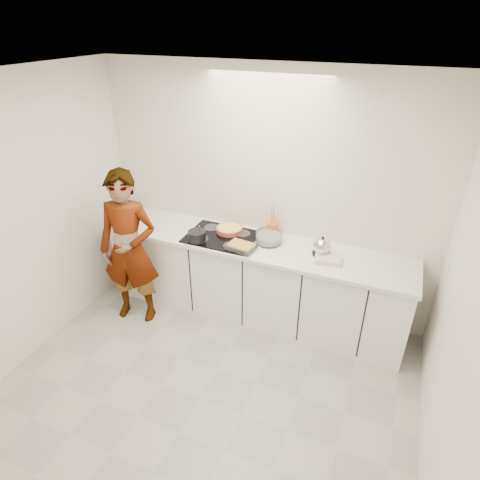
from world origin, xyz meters
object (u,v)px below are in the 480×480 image
at_px(baking_dish, 241,246).
at_px(mixing_bowl, 269,238).
at_px(utensil_crock, 272,229).
at_px(tart_dish, 229,229).
at_px(kettle, 322,247).
at_px(cook, 129,249).
at_px(hob, 221,237).
at_px(saucepan, 197,236).

distance_m(baking_dish, mixing_bowl, 0.32).
height_order(mixing_bowl, utensil_crock, utensil_crock).
xyz_separation_m(tart_dish, kettle, (1.01, -0.07, 0.04)).
bearing_deg(mixing_bowl, kettle, -2.66).
bearing_deg(utensil_crock, baking_dish, -115.53).
relative_size(utensil_crock, cook, 0.09).
xyz_separation_m(hob, baking_dish, (0.29, -0.16, 0.04)).
distance_m(tart_dish, mixing_bowl, 0.46).
xyz_separation_m(saucepan, cook, (-0.62, -0.32, -0.13)).
bearing_deg(saucepan, baking_dish, 0.90).
bearing_deg(cook, utensil_crock, 16.02).
height_order(tart_dish, saucepan, saucepan).
height_order(baking_dish, mixing_bowl, mixing_bowl).
distance_m(saucepan, cook, 0.71).
relative_size(hob, utensil_crock, 4.64).
height_order(mixing_bowl, kettle, kettle).
height_order(baking_dish, cook, cook).
distance_m(baking_dish, utensil_crock, 0.44).
xyz_separation_m(saucepan, utensil_crock, (0.68, 0.40, 0.01)).
relative_size(tart_dish, baking_dish, 1.24).
height_order(saucepan, baking_dish, saucepan).
height_order(saucepan, mixing_bowl, saucepan).
distance_m(kettle, utensil_crock, 0.59).
bearing_deg(mixing_bowl, utensil_crock, 94.99).
bearing_deg(hob, utensil_crock, 25.69).
relative_size(tart_dish, cook, 0.21).
distance_m(hob, baking_dish, 0.34).
bearing_deg(tart_dish, utensil_crock, 12.60).
distance_m(tart_dish, baking_dish, 0.39).
height_order(utensil_crock, cook, cook).
height_order(hob, kettle, kettle).
relative_size(mixing_bowl, utensil_crock, 2.13).
height_order(tart_dish, kettle, kettle).
bearing_deg(utensil_crock, hob, -154.31).
distance_m(hob, mixing_bowl, 0.51).
relative_size(kettle, cook, 0.12).
relative_size(tart_dish, kettle, 1.81).
bearing_deg(baking_dish, mixing_bowl, 50.74).
bearing_deg(mixing_bowl, saucepan, -159.66).
bearing_deg(utensil_crock, mixing_bowl, -85.01).
relative_size(saucepan, baking_dish, 0.78).
height_order(baking_dish, kettle, kettle).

